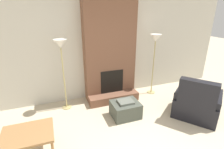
# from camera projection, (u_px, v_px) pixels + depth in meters

# --- Properties ---
(wall_back) EXTENTS (7.15, 0.06, 2.60)m
(wall_back) POSITION_uv_depth(u_px,v_px,m) (107.00, 49.00, 4.67)
(wall_back) COLOR beige
(wall_back) RESTS_ON ground_plane
(fireplace) EXTENTS (1.33, 0.66, 2.60)m
(fireplace) POSITION_uv_depth(u_px,v_px,m) (110.00, 54.00, 4.50)
(fireplace) COLOR brown
(fireplace) RESTS_ON ground_plane
(ottoman) EXTENTS (0.62, 0.51, 0.40)m
(ottoman) POSITION_uv_depth(u_px,v_px,m) (125.00, 109.00, 3.98)
(ottoman) COLOR #474C42
(ottoman) RESTS_ON ground_plane
(armchair) EXTENTS (1.26, 1.26, 0.98)m
(armchair) POSITION_uv_depth(u_px,v_px,m) (196.00, 104.00, 3.95)
(armchair) COLOR black
(armchair) RESTS_ON ground_plane
(side_table) EXTENTS (0.80, 0.64, 0.47)m
(side_table) POSITION_uv_depth(u_px,v_px,m) (28.00, 136.00, 2.81)
(side_table) COLOR #9E7042
(side_table) RESTS_ON ground_plane
(floor_lamp_left) EXTENTS (0.30, 0.30, 1.71)m
(floor_lamp_left) POSITION_uv_depth(u_px,v_px,m) (61.00, 50.00, 3.87)
(floor_lamp_left) COLOR tan
(floor_lamp_left) RESTS_ON ground_plane
(floor_lamp_right) EXTENTS (0.30, 0.30, 1.70)m
(floor_lamp_right) POSITION_uv_depth(u_px,v_px,m) (155.00, 43.00, 4.64)
(floor_lamp_right) COLOR tan
(floor_lamp_right) RESTS_ON ground_plane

